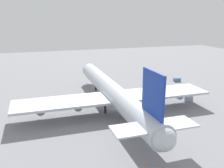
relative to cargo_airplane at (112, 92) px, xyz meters
The scene contains 6 objects.
ground_plane 5.92m from the cargo_airplane, ahead, with size 294.04×294.04×0.00m, color gray.
cargo_airplane is the anchor object (origin of this frame).
cargo_container_fore 29.09m from the cargo_airplane, 92.04° to the right, with size 2.97×3.51×1.83m.
cargo_container_aft 47.21m from the cargo_airplane, 58.38° to the right, with size 2.54×3.43×1.67m.
safety_cone_nose 34.10m from the cargo_airplane, ahead, with size 0.39×0.39×0.56m, color orange.
safety_cone_tail 33.20m from the cargo_airplane, behind, with size 0.46×0.46×0.66m, color orange.
Camera 1 is at (-73.26, 23.51, 29.91)m, focal length 39.38 mm.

